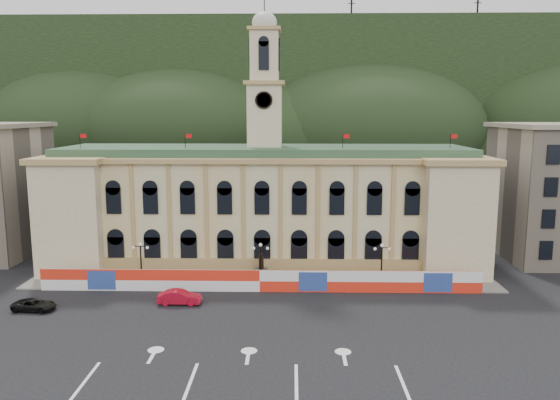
{
  "coord_description": "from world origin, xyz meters",
  "views": [
    {
      "loc": [
        3.64,
        -44.26,
        20.16
      ],
      "look_at": [
        2.22,
        18.0,
        10.05
      ],
      "focal_mm": 35.0,
      "sensor_mm": 36.0,
      "label": 1
    }
  ],
  "objects_px": {
    "red_sedan": "(180,297)",
    "statue": "(261,274)",
    "black_suv": "(34,305)",
    "lamp_center": "(261,261)"
  },
  "relations": [
    {
      "from": "red_sedan",
      "to": "statue",
      "type": "bearing_deg",
      "value": -48.73
    },
    {
      "from": "statue",
      "to": "black_suv",
      "type": "height_order",
      "value": "statue"
    },
    {
      "from": "lamp_center",
      "to": "red_sedan",
      "type": "distance_m",
      "value": 10.6
    },
    {
      "from": "red_sedan",
      "to": "black_suv",
      "type": "relative_size",
      "value": 1.03
    },
    {
      "from": "lamp_center",
      "to": "black_suv",
      "type": "distance_m",
      "value": 24.42
    },
    {
      "from": "statue",
      "to": "red_sedan",
      "type": "relative_size",
      "value": 0.81
    },
    {
      "from": "statue",
      "to": "black_suv",
      "type": "relative_size",
      "value": 0.83
    },
    {
      "from": "statue",
      "to": "lamp_center",
      "type": "bearing_deg",
      "value": -90.0
    },
    {
      "from": "statue",
      "to": "red_sedan",
      "type": "height_order",
      "value": "statue"
    },
    {
      "from": "statue",
      "to": "black_suv",
      "type": "bearing_deg",
      "value": -157.33
    }
  ]
}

